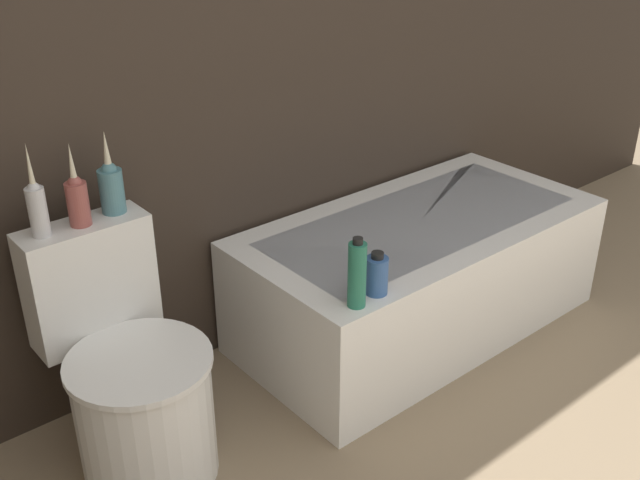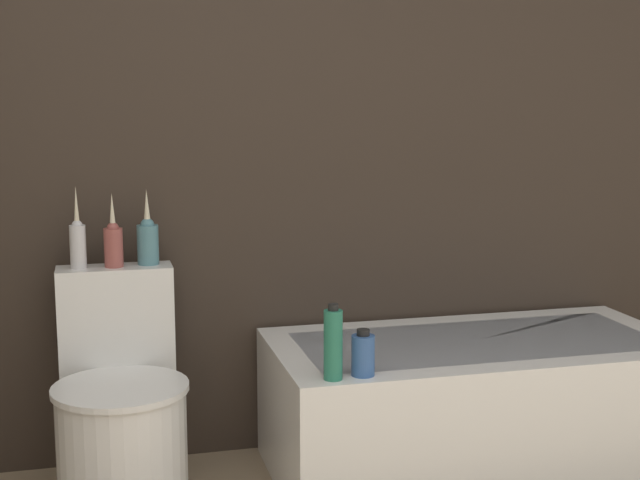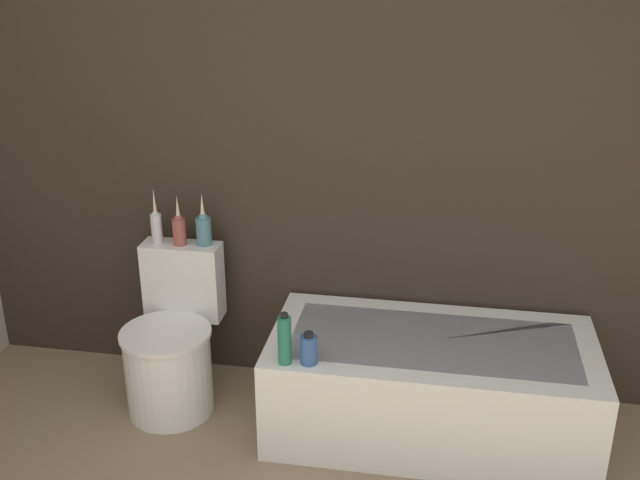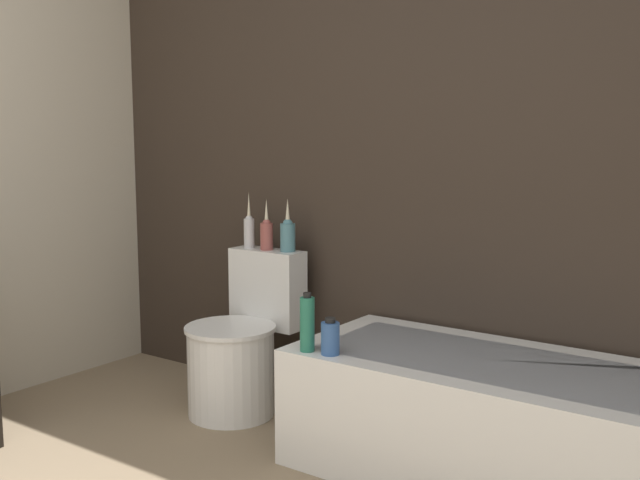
{
  "view_description": "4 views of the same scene",
  "coord_description": "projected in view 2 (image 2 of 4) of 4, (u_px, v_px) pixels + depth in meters",
  "views": [
    {
      "loc": [
        -1.21,
        0.2,
        1.75
      ],
      "look_at": [
        0.12,
        1.79,
        0.69
      ],
      "focal_mm": 42.0,
      "sensor_mm": 36.0,
      "label": 1
    },
    {
      "loc": [
        -0.53,
        -0.89,
        1.35
      ],
      "look_at": [
        0.18,
        1.86,
        0.89
      ],
      "focal_mm": 50.0,
      "sensor_mm": 36.0,
      "label": 2
    },
    {
      "loc": [
        0.79,
        -1.03,
        2.19
      ],
      "look_at": [
        0.28,
        1.91,
        0.97
      ],
      "focal_mm": 42.0,
      "sensor_mm": 36.0,
      "label": 3
    },
    {
      "loc": [
        1.89,
        -0.67,
        1.35
      ],
      "look_at": [
        0.17,
        1.75,
        0.92
      ],
      "focal_mm": 42.0,
      "sensor_mm": 36.0,
      "label": 4
    }
  ],
  "objects": [
    {
      "name": "wall_back_tiled",
      "position": [
        238.0,
        110.0,
        3.27
      ],
      "size": [
        6.4,
        0.06,
        2.6
      ],
      "color": "#332821",
      "rests_on": "ground_plane"
    },
    {
      "name": "bathtub",
      "position": [
        475.0,
        404.0,
        3.24
      ],
      "size": [
        1.48,
        0.73,
        0.48
      ],
      "color": "white",
      "rests_on": "ground"
    },
    {
      "name": "toilet",
      "position": [
        121.0,
        419.0,
        2.93
      ],
      "size": [
        0.44,
        0.58,
        0.77
      ],
      "color": "white",
      "rests_on": "ground"
    },
    {
      "name": "vase_gold",
      "position": [
        78.0,
        241.0,
        3.02
      ],
      "size": [
        0.05,
        0.05,
        0.28
      ],
      "color": "silver",
      "rests_on": "toilet"
    },
    {
      "name": "vase_silver",
      "position": [
        113.0,
        242.0,
        3.05
      ],
      "size": [
        0.06,
        0.06,
        0.26
      ],
      "color": "#994C47",
      "rests_on": "toilet"
    },
    {
      "name": "vase_bronze",
      "position": [
        148.0,
        239.0,
        3.1
      ],
      "size": [
        0.07,
        0.07,
        0.26
      ],
      "color": "teal",
      "rests_on": "toilet"
    },
    {
      "name": "shampoo_bottle_tall",
      "position": [
        333.0,
        344.0,
        2.74
      ],
      "size": [
        0.06,
        0.06,
        0.24
      ],
      "color": "#267259",
      "rests_on": "bathtub"
    },
    {
      "name": "shampoo_bottle_short",
      "position": [
        363.0,
        354.0,
        2.79
      ],
      "size": [
        0.07,
        0.07,
        0.15
      ],
      "color": "#335999",
      "rests_on": "bathtub"
    }
  ]
}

